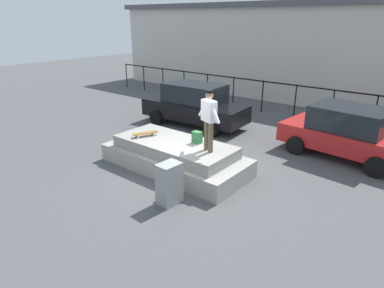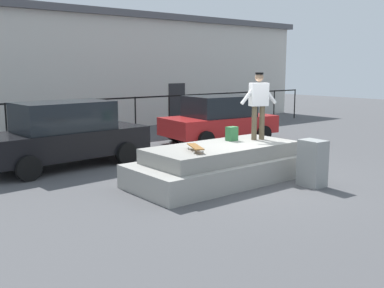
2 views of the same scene
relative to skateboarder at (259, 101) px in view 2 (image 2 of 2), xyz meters
name	(u,v)px [view 2 (image 2 of 2)]	position (x,y,z in m)	size (l,w,h in m)	color
ground_plane	(253,181)	(-0.68, -0.50, -1.93)	(60.00, 60.00, 0.00)	#4C4C4F
concrete_ledge	(222,165)	(-1.29, -0.03, -1.52)	(4.73, 2.08, 0.91)	#9E9B93
skateboarder	(259,101)	(0.00, 0.00, 0.00)	(1.00, 0.45, 1.75)	brown
skateboard	(195,147)	(-2.33, -0.26, -0.93)	(0.53, 0.84, 0.12)	brown
backpack	(232,134)	(-0.65, 0.31, -0.85)	(0.28, 0.20, 0.36)	#33723F
car_black_sedan_near	(65,134)	(-3.65, 3.94, -1.01)	(4.77, 2.23, 1.85)	black
car_red_sedan_mid	(219,119)	(2.62, 4.42, -1.05)	(4.41, 2.57, 1.74)	#B21E1E
utility_box	(312,163)	(0.05, -1.72, -1.38)	(0.44, 0.60, 1.10)	gray
fence_row	(97,111)	(-0.68, 7.81, -0.83)	(24.06, 0.06, 1.60)	black
warehouse_building	(34,69)	(-0.68, 14.56, 0.75)	(28.42, 9.29, 5.35)	beige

